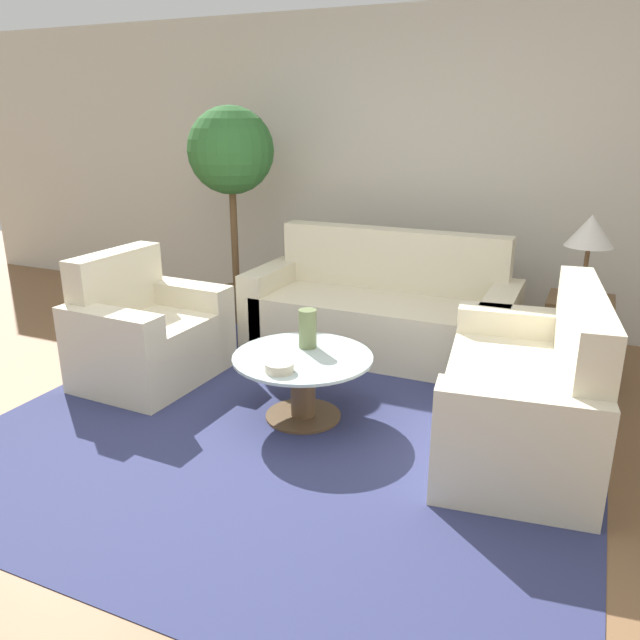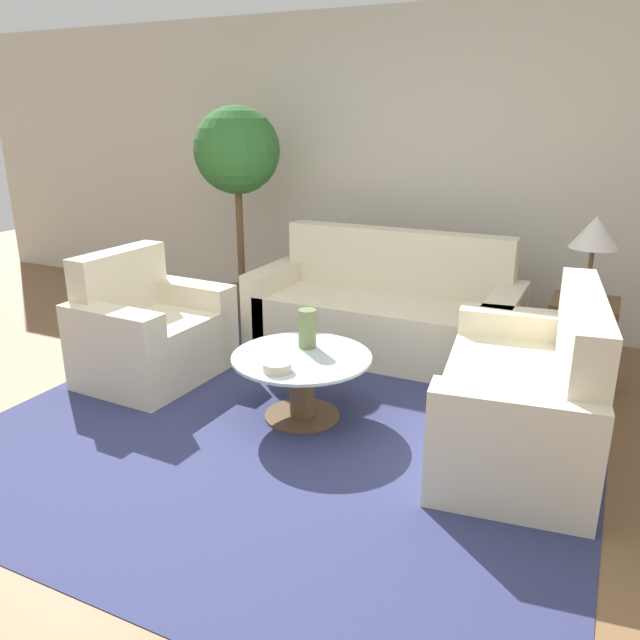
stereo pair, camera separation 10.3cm
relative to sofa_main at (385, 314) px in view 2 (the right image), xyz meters
The scene contains 12 objects.
ground_plane 1.98m from the sofa_main, 94.72° to the right, with size 14.00×14.00×0.00m, color brown.
wall_back 1.38m from the sofa_main, 99.87° to the left, with size 10.00×0.06×2.60m.
rug 1.33m from the sofa_main, 92.35° to the right, with size 3.41×3.43×0.01m.
sofa_main is the anchor object (origin of this frame).
armchair 1.77m from the sofa_main, 138.24° to the right, with size 0.77×0.98×0.88m.
loveseat 1.64m from the sofa_main, 41.62° to the right, with size 0.94×1.55×0.89m.
coffee_table 1.30m from the sofa_main, 92.35° to the right, with size 0.83×0.83×0.40m.
side_table 1.40m from the sofa_main, ahead, with size 0.42×0.42×0.59m.
table_lamp 1.58m from the sofa_main, ahead, with size 0.31×0.31×0.56m.
potted_plant 1.79m from the sofa_main, behind, with size 0.72×0.72×1.83m.
vase 1.18m from the sofa_main, 94.28° to the right, with size 0.11×0.11×0.24m.
bowl 1.57m from the sofa_main, 92.46° to the right, with size 0.16×0.16×0.05m.
Camera 2 is at (1.70, -2.38, 1.76)m, focal length 35.00 mm.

